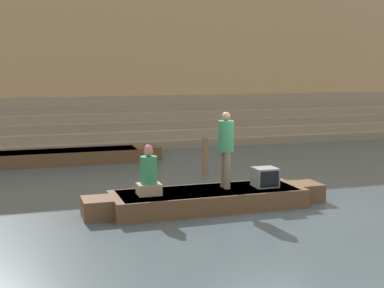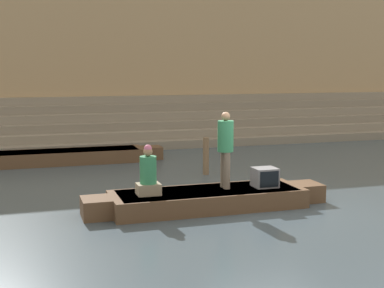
{
  "view_description": "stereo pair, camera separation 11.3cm",
  "coord_description": "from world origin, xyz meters",
  "px_view_note": "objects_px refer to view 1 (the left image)",
  "views": [
    {
      "loc": [
        -5.4,
        -10.89,
        3.18
      ],
      "look_at": [
        -1.37,
        1.52,
        1.33
      ],
      "focal_mm": 50.0,
      "sensor_mm": 36.0,
      "label": 1
    },
    {
      "loc": [
        -5.29,
        -10.92,
        3.18
      ],
      "look_at": [
        -1.37,
        1.52,
        1.33
      ],
      "focal_mm": 50.0,
      "sensor_mm": 36.0,
      "label": 2
    }
  ],
  "objects_px": {
    "person_standing": "(226,145)",
    "person_rowing": "(149,175)",
    "rowboat_main": "(208,199)",
    "mooring_post": "(205,156)",
    "moored_boat_shore": "(68,156)",
    "tv_set": "(265,177)"
  },
  "relations": [
    {
      "from": "moored_boat_shore",
      "to": "mooring_post",
      "type": "distance_m",
      "value": 4.98
    },
    {
      "from": "person_rowing",
      "to": "mooring_post",
      "type": "xyz_separation_m",
      "value": [
        2.63,
        3.75,
        -0.3
      ]
    },
    {
      "from": "rowboat_main",
      "to": "person_rowing",
      "type": "xyz_separation_m",
      "value": [
        -1.39,
        -0.01,
        0.64
      ]
    },
    {
      "from": "tv_set",
      "to": "mooring_post",
      "type": "bearing_deg",
      "value": 95.07
    },
    {
      "from": "mooring_post",
      "to": "moored_boat_shore",
      "type": "bearing_deg",
      "value": 138.97
    },
    {
      "from": "person_standing",
      "to": "tv_set",
      "type": "bearing_deg",
      "value": -15.14
    },
    {
      "from": "person_rowing",
      "to": "mooring_post",
      "type": "distance_m",
      "value": 4.59
    },
    {
      "from": "tv_set",
      "to": "moored_boat_shore",
      "type": "distance_m",
      "value": 8.08
    },
    {
      "from": "person_standing",
      "to": "moored_boat_shore",
      "type": "bearing_deg",
      "value": 108.76
    },
    {
      "from": "person_rowing",
      "to": "tv_set",
      "type": "distance_m",
      "value": 2.79
    },
    {
      "from": "person_standing",
      "to": "person_rowing",
      "type": "relative_size",
      "value": 1.59
    },
    {
      "from": "tv_set",
      "to": "mooring_post",
      "type": "xyz_separation_m",
      "value": [
        -0.15,
        3.81,
        -0.09
      ]
    },
    {
      "from": "person_standing",
      "to": "mooring_post",
      "type": "relative_size",
      "value": 1.57
    },
    {
      "from": "person_rowing",
      "to": "mooring_post",
      "type": "bearing_deg",
      "value": 61.22
    },
    {
      "from": "person_standing",
      "to": "tv_set",
      "type": "xyz_separation_m",
      "value": [
        0.93,
        -0.17,
        -0.79
      ]
    },
    {
      "from": "tv_set",
      "to": "person_rowing",
      "type": "bearing_deg",
      "value": -178.3
    },
    {
      "from": "rowboat_main",
      "to": "person_rowing",
      "type": "bearing_deg",
      "value": -178.54
    },
    {
      "from": "person_standing",
      "to": "mooring_post",
      "type": "height_order",
      "value": "person_standing"
    },
    {
      "from": "moored_boat_shore",
      "to": "rowboat_main",
      "type": "bearing_deg",
      "value": -68.34
    },
    {
      "from": "person_standing",
      "to": "tv_set",
      "type": "relative_size",
      "value": 3.26
    },
    {
      "from": "rowboat_main",
      "to": "mooring_post",
      "type": "relative_size",
      "value": 5.06
    },
    {
      "from": "person_standing",
      "to": "moored_boat_shore",
      "type": "relative_size",
      "value": 0.28
    }
  ]
}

